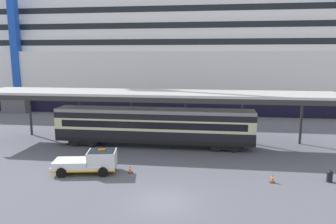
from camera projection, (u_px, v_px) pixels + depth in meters
The scene contains 9 objects.
ground_plane at pixel (163, 202), 21.17m from camera, with size 400.00×400.00×0.00m, color #585966.
cruise_ship at pixel (247, 55), 63.27m from camera, with size 169.56×29.16×29.66m.
platform_canopy at pixel (154, 94), 33.69m from camera, with size 38.24×5.94×5.88m.
train_carriage at pixel (154, 126), 33.83m from camera, with size 21.09×2.81×4.11m.
service_truck at pixel (91, 161), 26.35m from camera, with size 5.47×2.93×2.02m.
traffic_cone_near at pixel (130, 169), 26.39m from camera, with size 0.36×0.36×0.61m.
traffic_cone_mid at pixel (272, 178), 24.34m from camera, with size 0.36×0.36×0.69m.
dockside_crane at pixel (17, 11), 53.15m from camera, with size 16.40×4.40×55.73m.
quay_bollard at pixel (330, 176), 24.43m from camera, with size 0.48×0.48×0.96m.
Camera 1 is at (2.87, -19.60, 9.60)m, focal length 33.81 mm.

